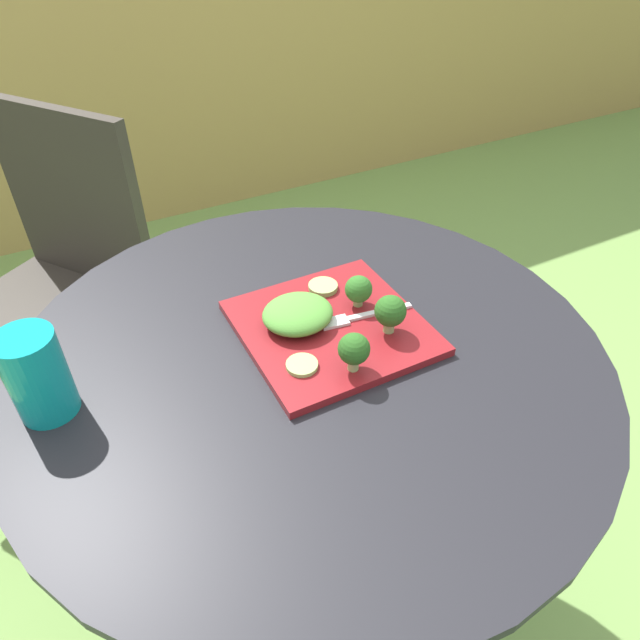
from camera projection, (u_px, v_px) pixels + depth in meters
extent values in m
plane|color=#70994C|center=(313.00, 585.00, 1.34)|extent=(12.00, 12.00, 0.00)
cube|color=#A8894C|center=(81.00, 44.00, 2.17)|extent=(8.00, 0.08, 1.53)
cylinder|color=black|center=(309.00, 354.00, 0.88)|extent=(0.91, 0.91, 0.02)
cylinder|color=black|center=(311.00, 489.00, 1.10)|extent=(0.06, 0.06, 0.68)
cylinder|color=black|center=(312.00, 581.00, 1.33)|extent=(0.44, 0.44, 0.04)
cube|color=#332D28|center=(39.00, 321.00, 1.41)|extent=(0.61, 0.61, 0.03)
cube|color=#332D28|center=(73.00, 199.00, 1.40)|extent=(0.27, 0.36, 0.45)
cylinder|color=#332D28|center=(63.00, 457.00, 1.36)|extent=(0.02, 0.02, 0.43)
cylinder|color=#332D28|center=(65.00, 326.00, 1.73)|extent=(0.02, 0.02, 0.43)
cylinder|color=#332D28|center=(160.00, 363.00, 1.61)|extent=(0.02, 0.02, 0.43)
cube|color=maroon|center=(331.00, 327.00, 0.90)|extent=(0.27, 0.27, 0.01)
cylinder|color=#0F8C93|center=(37.00, 375.00, 0.74)|extent=(0.08, 0.08, 0.13)
cylinder|color=#0D777D|center=(42.00, 386.00, 0.75)|extent=(0.07, 0.07, 0.09)
cube|color=silver|center=(379.00, 312.00, 0.92)|extent=(0.11, 0.03, 0.00)
cube|color=silver|center=(334.00, 322.00, 0.90)|extent=(0.05, 0.03, 0.00)
ellipsoid|color=#519338|center=(298.00, 314.00, 0.89)|extent=(0.11, 0.10, 0.04)
cylinder|color=#99B770|center=(358.00, 302.00, 0.93)|extent=(0.02, 0.02, 0.01)
sphere|color=#2D6623|center=(359.00, 289.00, 0.91)|extent=(0.04, 0.04, 0.04)
cylinder|color=#99B770|center=(353.00, 364.00, 0.81)|extent=(0.02, 0.02, 0.02)
sphere|color=#285B1E|center=(354.00, 349.00, 0.79)|extent=(0.05, 0.05, 0.05)
cylinder|color=#99B770|center=(389.00, 326.00, 0.88)|extent=(0.02, 0.02, 0.02)
sphere|color=#285B1E|center=(390.00, 311.00, 0.86)|extent=(0.05, 0.05, 0.05)
cylinder|color=#8EB766|center=(302.00, 365.00, 0.82)|extent=(0.05, 0.05, 0.01)
cylinder|color=#8EB766|center=(323.00, 287.00, 0.97)|extent=(0.05, 0.05, 0.01)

